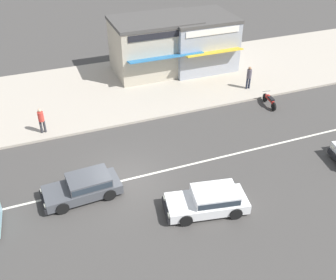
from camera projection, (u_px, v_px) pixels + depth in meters
ground_plane at (123, 181)px, 20.10m from camera, size 160.00×160.00×0.00m
lane_centre_stripe at (123, 181)px, 20.09m from camera, size 50.40×0.14×0.01m
kerb_strip at (84, 94)px, 27.90m from camera, size 68.00×10.00×0.15m
hatchback_dark_grey_2 at (84, 186)px, 18.86m from camera, size 3.82×1.89×1.10m
hatchback_white_5 at (210, 200)px, 18.05m from camera, size 4.06×2.27×1.10m
motorcycle_0 at (270, 100)px, 26.43m from camera, size 0.56×1.87×0.80m
pedestrian_near_clock at (41, 119)px, 23.09m from camera, size 0.34×0.34×1.61m
pedestrian_by_shop at (249, 76)px, 27.93m from camera, size 0.34×0.34×1.67m
shopfront_corner_warung at (155, 45)px, 29.94m from camera, size 6.33×5.11×4.09m
shopfront_mid_block at (199, 41)px, 30.84m from camera, size 5.08×5.39×4.02m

